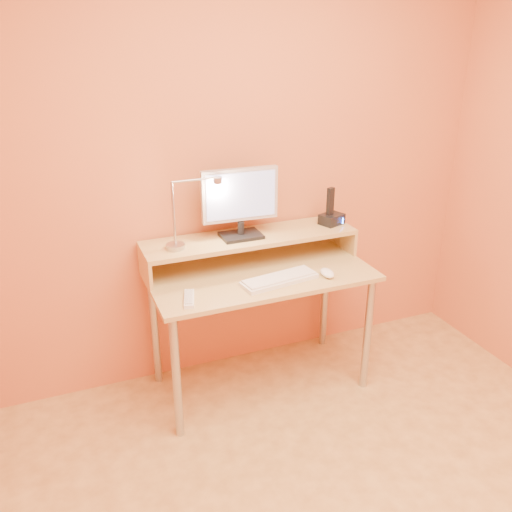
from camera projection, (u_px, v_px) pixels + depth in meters
name	position (u px, v px, depth m)	size (l,w,h in m)	color
wall_back	(239.00, 163.00, 2.99)	(3.00, 0.04, 2.50)	#C86B44
desk_leg_fl	(177.00, 378.00, 2.67)	(0.04, 0.04, 0.69)	#ADADB2
desk_leg_fr	(367.00, 334.00, 3.05)	(0.04, 0.04, 0.69)	#ADADB2
desk_leg_bl	(155.00, 330.00, 3.10)	(0.04, 0.04, 0.69)	#ADADB2
desk_leg_br	(325.00, 296.00, 3.47)	(0.04, 0.04, 0.69)	#ADADB2
desk_lower	(261.00, 275.00, 2.93)	(1.20, 0.60, 0.03)	tan
shelf_riser_left	(145.00, 267.00, 2.82)	(0.02, 0.30, 0.14)	tan
shelf_riser_right	(342.00, 237.00, 3.23)	(0.02, 0.30, 0.14)	tan
desk_shelf	(250.00, 238.00, 3.00)	(1.20, 0.30, 0.03)	tan
monitor_foot	(241.00, 235.00, 2.97)	(0.22, 0.16, 0.02)	black
monitor_neck	(241.00, 228.00, 2.95)	(0.04, 0.04, 0.07)	black
monitor_panel	(240.00, 195.00, 2.89)	(0.42, 0.04, 0.29)	silver
monitor_back	(238.00, 194.00, 2.91)	(0.38, 0.01, 0.24)	black
monitor_screen	(241.00, 196.00, 2.87)	(0.38, 0.00, 0.25)	#9CAAEC
lamp_base	(176.00, 246.00, 2.81)	(0.10, 0.10, 0.03)	#ADADB2
lamp_post	(173.00, 214.00, 2.74)	(0.01, 0.01, 0.33)	#ADADB2
lamp_arm	(195.00, 180.00, 2.72)	(0.01, 0.01, 0.24)	#ADADB2
lamp_head	(218.00, 180.00, 2.77)	(0.04, 0.04, 0.03)	#ADADB2
lamp_bulb	(218.00, 183.00, 2.77)	(0.03, 0.03, 0.00)	#FFEAC6
phone_dock	(332.00, 219.00, 3.15)	(0.13, 0.10, 0.06)	black
phone_handset	(330.00, 201.00, 3.11)	(0.04, 0.03, 0.16)	black
phone_led	(343.00, 221.00, 3.13)	(0.01, 0.00, 0.04)	#328DFF
keyboard	(279.00, 280.00, 2.81)	(0.41, 0.13, 0.02)	white
mouse	(327.00, 273.00, 2.87)	(0.06, 0.11, 0.04)	white
remote_control	(189.00, 299.00, 2.62)	(0.05, 0.18, 0.02)	white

